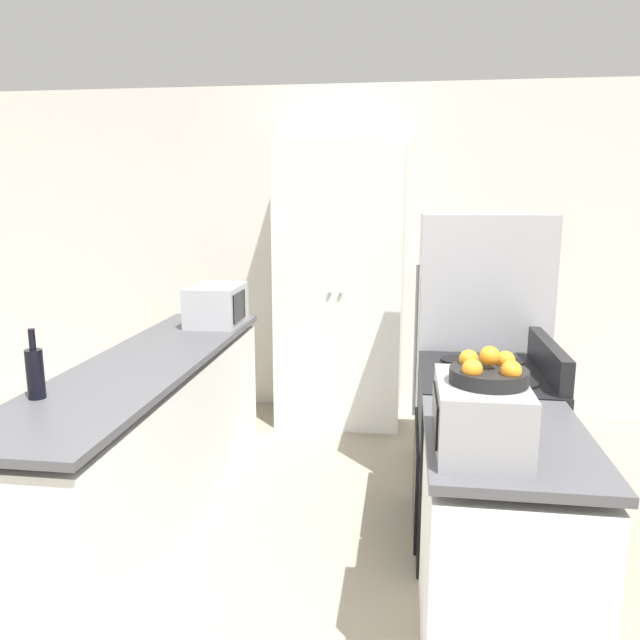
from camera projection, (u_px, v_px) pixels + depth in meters
wall_back at (346, 253)px, 5.06m from camera, size 7.00×0.06×2.60m
counter_left at (150, 443)px, 3.40m from camera, size 0.60×2.54×0.91m
counter_right at (501, 553)px, 2.35m from camera, size 0.60×0.86×0.91m
pantry_cabinet at (340, 287)px, 4.78m from camera, size 0.94×0.59×2.14m
stove at (482, 457)px, 3.16m from camera, size 0.66×0.78×1.07m
refrigerator at (477, 349)px, 3.84m from camera, size 0.76×0.70×1.66m
microwave at (216, 305)px, 4.17m from camera, size 0.34×0.45×0.26m
wine_bottle at (35, 372)px, 2.65m from camera, size 0.07×0.07×0.31m
toaster_oven at (480, 416)px, 2.12m from camera, size 0.31×0.43×0.24m
fruit_bowl at (489, 372)px, 2.08m from camera, size 0.26×0.26×0.13m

